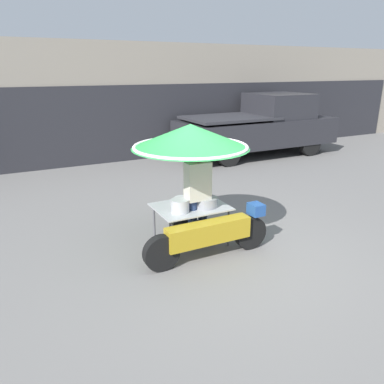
{
  "coord_description": "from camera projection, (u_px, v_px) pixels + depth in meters",
  "views": [
    {
      "loc": [
        -2.82,
        -4.29,
        2.72
      ],
      "look_at": [
        -0.32,
        0.63,
        0.89
      ],
      "focal_mm": 35.0,
      "sensor_mm": 36.0,
      "label": 1
    }
  ],
  "objects": [
    {
      "name": "ground_plane",
      "position": [
        229.0,
        256.0,
        5.7
      ],
      "size": [
        36.0,
        36.0,
        0.0
      ],
      "primitive_type": "plane",
      "color": "slate"
    },
    {
      "name": "shopfront_building",
      "position": [
        98.0,
        102.0,
        11.71
      ],
      "size": [
        28.0,
        2.06,
        3.48
      ],
      "color": "gray",
      "rests_on": "ground"
    },
    {
      "name": "vendor_motorcycle_cart",
      "position": [
        193.0,
        154.0,
        5.61
      ],
      "size": [
        2.04,
        1.79,
        1.94
      ],
      "color": "black",
      "rests_on": "ground"
    },
    {
      "name": "vendor_person",
      "position": [
        198.0,
        193.0,
        5.75
      ],
      "size": [
        0.38,
        0.22,
        1.6
      ],
      "color": "navy",
      "rests_on": "ground"
    },
    {
      "name": "pickup_truck",
      "position": [
        260.0,
        126.0,
        12.1
      ],
      "size": [
        5.23,
        1.91,
        1.96
      ],
      "color": "black",
      "rests_on": "ground"
    }
  ]
}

